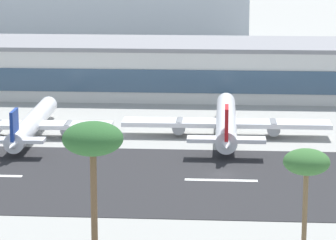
{
  "coord_description": "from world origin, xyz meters",
  "views": [
    {
      "loc": [
        0.62,
        -139.16,
        39.19
      ],
      "look_at": [
        -10.69,
        21.08,
        4.77
      ],
      "focal_mm": 91.38,
      "sensor_mm": 36.0,
      "label": 1
    }
  ],
  "objects_px": {
    "airliner_red_tail_gate_2": "(226,123)",
    "palm_tree_1": "(306,164)",
    "terminal_building": "(154,67)",
    "airliner_navy_tail_gate_1": "(31,124)",
    "palm_tree_0": "(93,141)"
  },
  "relations": [
    {
      "from": "airliner_navy_tail_gate_1",
      "to": "airliner_red_tail_gate_2",
      "type": "bearing_deg",
      "value": -87.11
    },
    {
      "from": "airliner_navy_tail_gate_1",
      "to": "palm_tree_0",
      "type": "height_order",
      "value": "palm_tree_0"
    },
    {
      "from": "airliner_red_tail_gate_2",
      "to": "palm_tree_0",
      "type": "bearing_deg",
      "value": 166.96
    },
    {
      "from": "airliner_navy_tail_gate_1",
      "to": "airliner_red_tail_gate_2",
      "type": "relative_size",
      "value": 0.92
    },
    {
      "from": "airliner_navy_tail_gate_1",
      "to": "airliner_red_tail_gate_2",
      "type": "height_order",
      "value": "airliner_red_tail_gate_2"
    },
    {
      "from": "palm_tree_1",
      "to": "palm_tree_0",
      "type": "bearing_deg",
      "value": -171.45
    },
    {
      "from": "palm_tree_1",
      "to": "airliner_navy_tail_gate_1",
      "type": "bearing_deg",
      "value": 127.96
    },
    {
      "from": "palm_tree_0",
      "to": "palm_tree_1",
      "type": "bearing_deg",
      "value": 8.55
    },
    {
      "from": "airliner_red_tail_gate_2",
      "to": "palm_tree_1",
      "type": "height_order",
      "value": "palm_tree_1"
    },
    {
      "from": "terminal_building",
      "to": "airliner_red_tail_gate_2",
      "type": "bearing_deg",
      "value": -69.06
    },
    {
      "from": "airliner_red_tail_gate_2",
      "to": "palm_tree_0",
      "type": "distance_m",
      "value": 72.16
    },
    {
      "from": "airliner_navy_tail_gate_1",
      "to": "palm_tree_0",
      "type": "relative_size",
      "value": 2.35
    },
    {
      "from": "airliner_navy_tail_gate_1",
      "to": "palm_tree_1",
      "type": "bearing_deg",
      "value": -144.0
    },
    {
      "from": "terminal_building",
      "to": "airliner_red_tail_gate_2",
      "type": "distance_m",
      "value": 52.21
    },
    {
      "from": "terminal_building",
      "to": "palm_tree_0",
      "type": "distance_m",
      "value": 118.34
    }
  ]
}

